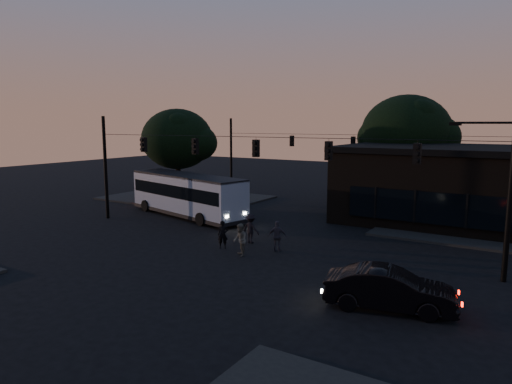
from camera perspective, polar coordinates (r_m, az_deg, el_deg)
The scene contains 14 objects.
ground at distance 24.09m, azimuth -5.10°, elevation -8.28°, with size 120.00×120.00×0.00m, color black.
sidewalk_far_right at distance 33.14m, azimuth 27.92°, elevation -4.46°, with size 14.00×10.00×0.15m, color black.
sidewalk_far_left at distance 43.32m, azimuth -8.74°, elevation -0.70°, with size 14.00×10.00×0.15m, color black.
building at distance 34.95m, azimuth 23.57°, elevation 0.84°, with size 15.40×10.41×5.40m.
tree_behind at distance 41.58m, azimuth 18.25°, elevation 7.06°, with size 7.60×7.60×9.43m.
tree_left at distance 42.04m, azimuth -9.80°, elevation 6.52°, with size 6.40×6.40×8.30m.
signal_rig_near at distance 26.48m, azimuth 0.00°, elevation 3.10°, with size 26.24×0.30×7.50m.
signal_rig_far at distance 40.92m, azimuth 11.99°, elevation 4.50°, with size 26.24×0.30×7.50m.
bus at distance 34.75m, azimuth -8.65°, elevation -0.12°, with size 11.58×5.28×3.18m.
car at distance 18.24m, azimuth 16.35°, elevation -11.58°, with size 1.68×4.81×1.58m, color black.
pedestrian_a at distance 25.77m, azimuth -4.17°, elevation -5.34°, with size 0.57×0.38×1.57m, color black.
pedestrian_b at distance 24.25m, azimuth -2.00°, elevation -6.01°, with size 0.85×0.66×1.74m, color #4B4B44.
pedestrian_c at distance 25.11m, azimuth 2.70°, elevation -5.54°, with size 1.00×0.42×1.71m, color #2E2C36.
pedestrian_d at distance 26.84m, azimuth -0.64°, elevation -4.57°, with size 1.12×0.65×1.74m, color black.
Camera 1 is at (13.96, -18.36, 6.96)m, focal length 32.00 mm.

